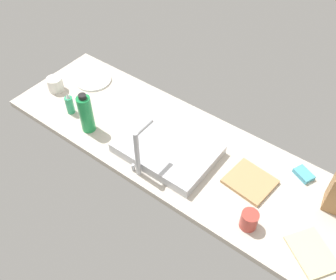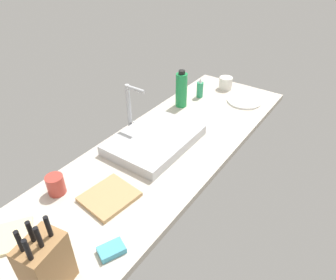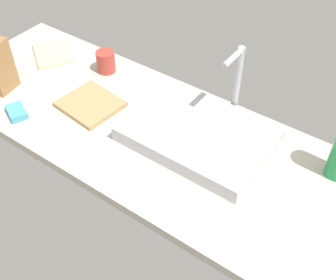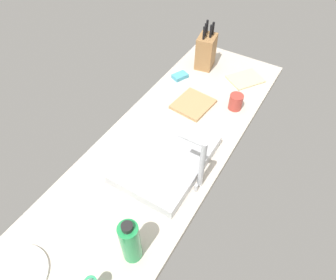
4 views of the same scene
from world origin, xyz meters
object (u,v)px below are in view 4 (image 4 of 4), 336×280
at_px(knife_block, 206,51).
at_px(dinner_plate, 18,274).
at_px(faucet, 200,162).
at_px(cutting_board, 193,104).
at_px(dish_towel, 245,79).
at_px(coffee_mug, 236,102).
at_px(dish_sponge, 180,76).
at_px(water_bottle, 130,242).
at_px(sink_basin, 166,159).

distance_m(knife_block, dinner_plate, 1.51).
xyz_separation_m(faucet, dinner_plate, (0.68, -0.37, -0.15)).
bearing_deg(cutting_board, dish_towel, 156.12).
bearing_deg(cutting_board, coffee_mug, 116.25).
relative_size(dinner_plate, dish_sponge, 2.41).
xyz_separation_m(water_bottle, dinner_plate, (0.28, -0.31, -0.10)).
bearing_deg(cutting_board, dish_sponge, -134.18).
height_order(sink_basin, coffee_mug, coffee_mug).
xyz_separation_m(cutting_board, dinner_plate, (1.13, -0.11, -0.00)).
xyz_separation_m(faucet, coffee_mug, (-0.55, -0.05, -0.11)).
height_order(water_bottle, dish_sponge, water_bottle).
relative_size(faucet, knife_block, 0.98).
distance_m(knife_block, cutting_board, 0.40).
bearing_deg(sink_basin, dish_towel, 174.07).
xyz_separation_m(sink_basin, cutting_board, (-0.42, -0.08, -0.02)).
xyz_separation_m(knife_block, dish_towel, (0.00, 0.28, -0.10)).
xyz_separation_m(knife_block, dish_sponge, (0.19, -0.07, -0.09)).
bearing_deg(faucet, sink_basin, -99.28).
xyz_separation_m(faucet, cutting_board, (-0.45, -0.26, -0.15)).
height_order(sink_basin, dinner_plate, sink_basin).
height_order(sink_basin, cutting_board, sink_basin).
xyz_separation_m(sink_basin, dinner_plate, (0.71, -0.19, -0.02)).
distance_m(water_bottle, coffee_mug, 0.96).
bearing_deg(coffee_mug, faucet, 5.53).
height_order(sink_basin, dish_sponge, sink_basin).
distance_m(faucet, cutting_board, 0.54).
distance_m(sink_basin, faucet, 0.22).
relative_size(water_bottle, coffee_mug, 2.68).
height_order(dinner_plate, coffee_mug, coffee_mug).
relative_size(sink_basin, dish_sponge, 5.28).
height_order(cutting_board, coffee_mug, coffee_mug).
bearing_deg(water_bottle, knife_block, -165.49).
relative_size(dinner_plate, dish_towel, 1.11).
height_order(faucet, dish_sponge, faucet).
bearing_deg(dinner_plate, cutting_board, 174.54).
distance_m(dish_towel, dish_sponge, 0.40).
distance_m(sink_basin, dinner_plate, 0.73).
bearing_deg(coffee_mug, sink_basin, -13.41).
relative_size(knife_block, dinner_plate, 1.29).
distance_m(knife_block, coffee_mug, 0.43).
relative_size(knife_block, coffee_mug, 3.20).
bearing_deg(dish_towel, water_bottle, 1.73).
xyz_separation_m(sink_basin, coffee_mug, (-0.52, 0.12, 0.02)).
distance_m(sink_basin, dish_sponge, 0.66).
height_order(cutting_board, dish_sponge, dish_sponge).
relative_size(coffee_mug, dish_sponge, 0.97).
height_order(sink_basin, water_bottle, water_bottle).
relative_size(cutting_board, dish_towel, 1.06).
relative_size(knife_block, cutting_board, 1.36).
relative_size(cutting_board, dish_sponge, 2.29).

